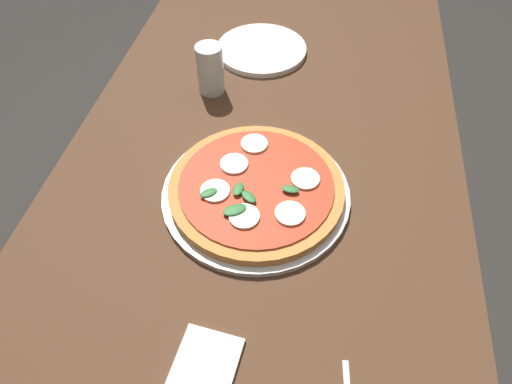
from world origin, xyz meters
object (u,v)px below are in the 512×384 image
Objects in this scene: serving_tray at (256,193)px; napkin at (202,374)px; dining_table at (261,192)px; plate_white at (261,49)px; pizza at (256,188)px; glass_cup at (210,69)px.

serving_tray is 0.34m from napkin.
plate_white is (-0.38, -0.06, 0.12)m from dining_table.
napkin is (0.34, -0.02, -0.02)m from pizza.
pizza reaches higher than plate_white.
pizza is at bearing 8.52° from plate_white.
plate_white is at bearing -171.48° from pizza.
dining_table is at bearing 37.52° from glass_cup.
napkin is 0.66m from glass_cup.
serving_tray is at bearing 3.66° from dining_table.
serving_tray is at bearing -121.70° from pizza.
pizza is 0.34m from napkin.
plate_white is at bearing -176.22° from napkin.
serving_tray is 0.02m from pizza.
glass_cup reaches higher than plate_white.
dining_table is at bearing 9.74° from plate_white.
dining_table is at bearing 178.65° from napkin.
serving_tray is 1.54× the size of plate_white.
glass_cup is (-0.20, -0.15, 0.17)m from dining_table.
napkin is 1.13× the size of glass_cup.
napkin is at bearing -1.35° from dining_table.
pizza reaches higher than serving_tray.
plate_white reaches higher than serving_tray.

